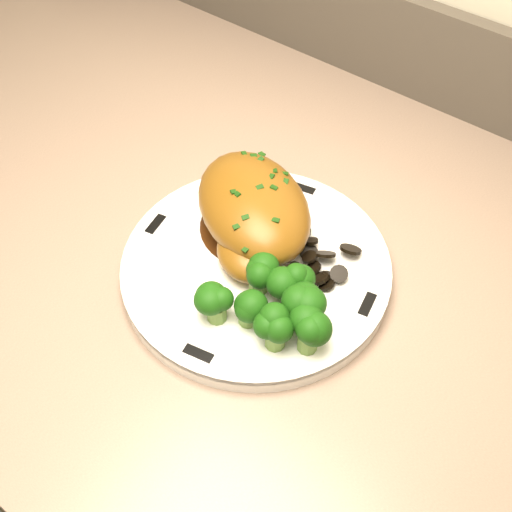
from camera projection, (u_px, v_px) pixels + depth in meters
The scene contains 9 objects.
plate at pixel (256, 268), 0.62m from camera, with size 0.26×0.26×0.02m, color white.
rim_accent_0 at pixel (367, 304), 0.58m from camera, with size 0.03×0.01×0.00m, color black.
rim_accent_1 at pixel (303, 188), 0.68m from camera, with size 0.03×0.01×0.00m, color black.
rim_accent_2 at pixel (156, 224), 0.64m from camera, with size 0.03×0.01×0.00m, color black.
rim_accent_3 at pixel (198, 354), 0.55m from camera, with size 0.03×0.01×0.00m, color black.
gravy_pool at pixel (254, 226), 0.64m from camera, with size 0.11×0.11×0.00m, color #371B0A.
chicken_breast at pixel (253, 211), 0.62m from camera, with size 0.18×0.17×0.06m.
mushroom_pile at pixel (312, 255), 0.61m from camera, with size 0.08×0.06×0.02m.
broccoli_florets at pixel (272, 305), 0.55m from camera, with size 0.11×0.08×0.04m.
Camera 1 is at (0.16, 1.33, 1.35)m, focal length 45.00 mm.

